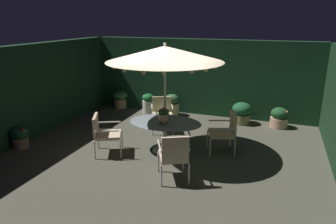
{
  "coord_description": "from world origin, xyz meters",
  "views": [
    {
      "loc": [
        2.35,
        -6.26,
        3.05
      ],
      "look_at": [
        -0.04,
        0.28,
        0.91
      ],
      "focal_mm": 32.79,
      "sensor_mm": 36.0,
      "label": 1
    }
  ],
  "objects_px": {
    "patio_chair_northeast": "(162,111)",
    "potted_plant_back_left": "(279,118)",
    "patio_dining_table": "(165,127)",
    "potted_plant_left_far": "(120,98)",
    "centerpiece_planter": "(164,115)",
    "potted_plant_left_near": "(20,137)",
    "patio_chair_north": "(226,129)",
    "potted_plant_front_corner": "(172,105)",
    "potted_plant_right_far": "(148,103)",
    "potted_plant_back_center": "(242,112)",
    "patio_chair_southeast": "(174,154)",
    "patio_chair_east": "(104,131)",
    "patio_umbrella": "(165,54)"
  },
  "relations": [
    {
      "from": "patio_chair_northeast",
      "to": "potted_plant_back_left",
      "type": "bearing_deg",
      "value": 24.29
    },
    {
      "from": "potted_plant_front_corner",
      "to": "potted_plant_right_far",
      "type": "relative_size",
      "value": 1.07
    },
    {
      "from": "patio_chair_southeast",
      "to": "potted_plant_left_near",
      "type": "distance_m",
      "value": 4.06
    },
    {
      "from": "patio_chair_northeast",
      "to": "potted_plant_right_far",
      "type": "bearing_deg",
      "value": 126.33
    },
    {
      "from": "potted_plant_left_near",
      "to": "potted_plant_right_far",
      "type": "relative_size",
      "value": 0.82
    },
    {
      "from": "centerpiece_planter",
      "to": "patio_chair_southeast",
      "type": "height_order",
      "value": "centerpiece_planter"
    },
    {
      "from": "patio_dining_table",
      "to": "potted_plant_right_far",
      "type": "distance_m",
      "value": 3.17
    },
    {
      "from": "patio_chair_northeast",
      "to": "potted_plant_right_far",
      "type": "relative_size",
      "value": 1.45
    },
    {
      "from": "patio_dining_table",
      "to": "potted_plant_back_center",
      "type": "distance_m",
      "value": 3.05
    },
    {
      "from": "patio_chair_northeast",
      "to": "potted_plant_back_center",
      "type": "distance_m",
      "value": 2.46
    },
    {
      "from": "patio_chair_north",
      "to": "patio_chair_east",
      "type": "xyz_separation_m",
      "value": [
        -2.63,
        -1.08,
        -0.0
      ]
    },
    {
      "from": "centerpiece_planter",
      "to": "patio_chair_northeast",
      "type": "xyz_separation_m",
      "value": [
        -0.6,
        1.45,
        -0.39
      ]
    },
    {
      "from": "patio_chair_northeast",
      "to": "potted_plant_back_left",
      "type": "xyz_separation_m",
      "value": [
        3.1,
        1.4,
        -0.27
      ]
    },
    {
      "from": "patio_dining_table",
      "to": "potted_plant_right_far",
      "type": "relative_size",
      "value": 2.66
    },
    {
      "from": "potted_plant_back_left",
      "to": "potted_plant_left_far",
      "type": "xyz_separation_m",
      "value": [
        -5.3,
        0.21,
        0.06
      ]
    },
    {
      "from": "patio_umbrella",
      "to": "potted_plant_back_center",
      "type": "bearing_deg",
      "value": 61.41
    },
    {
      "from": "patio_chair_southeast",
      "to": "potted_plant_back_left",
      "type": "height_order",
      "value": "patio_chair_southeast"
    },
    {
      "from": "potted_plant_back_center",
      "to": "potted_plant_left_far",
      "type": "bearing_deg",
      "value": 176.9
    },
    {
      "from": "potted_plant_back_center",
      "to": "patio_umbrella",
      "type": "bearing_deg",
      "value": -118.59
    },
    {
      "from": "patio_dining_table",
      "to": "potted_plant_left_far",
      "type": "bearing_deg",
      "value": 133.79
    },
    {
      "from": "patio_dining_table",
      "to": "patio_chair_southeast",
      "type": "bearing_deg",
      "value": -62.66
    },
    {
      "from": "potted_plant_front_corner",
      "to": "potted_plant_back_left",
      "type": "distance_m",
      "value": 3.32
    },
    {
      "from": "patio_dining_table",
      "to": "potted_plant_left_far",
      "type": "height_order",
      "value": "patio_dining_table"
    },
    {
      "from": "patio_chair_north",
      "to": "potted_plant_back_center",
      "type": "bearing_deg",
      "value": 87.26
    },
    {
      "from": "centerpiece_planter",
      "to": "potted_plant_left_near",
      "type": "bearing_deg",
      "value": -165.41
    },
    {
      "from": "patio_chair_southeast",
      "to": "potted_plant_front_corner",
      "type": "xyz_separation_m",
      "value": [
        -1.45,
        4.0,
        -0.23
      ]
    },
    {
      "from": "patio_chair_east",
      "to": "patio_umbrella",
      "type": "bearing_deg",
      "value": 25.81
    },
    {
      "from": "potted_plant_left_far",
      "to": "patio_chair_northeast",
      "type": "bearing_deg",
      "value": -36.04
    },
    {
      "from": "patio_chair_northeast",
      "to": "potted_plant_right_far",
      "type": "xyz_separation_m",
      "value": [
        -1.05,
        1.42,
        -0.23
      ]
    },
    {
      "from": "patio_umbrella",
      "to": "potted_plant_left_far",
      "type": "distance_m",
      "value": 4.46
    },
    {
      "from": "potted_plant_back_center",
      "to": "patio_chair_northeast",
      "type": "bearing_deg",
      "value": -145.86
    },
    {
      "from": "patio_chair_north",
      "to": "patio_chair_east",
      "type": "height_order",
      "value": "patio_chair_north"
    },
    {
      "from": "patio_chair_north",
      "to": "potted_plant_left_far",
      "type": "xyz_separation_m",
      "value": [
        -4.13,
        2.44,
        -0.2
      ]
    },
    {
      "from": "potted_plant_right_far",
      "to": "potted_plant_back_left",
      "type": "bearing_deg",
      "value": -0.35
    },
    {
      "from": "patio_dining_table",
      "to": "potted_plant_front_corner",
      "type": "bearing_deg",
      "value": 106.21
    },
    {
      "from": "patio_chair_east",
      "to": "potted_plant_left_near",
      "type": "height_order",
      "value": "patio_chair_east"
    },
    {
      "from": "patio_dining_table",
      "to": "potted_plant_back_left",
      "type": "relative_size",
      "value": 2.93
    },
    {
      "from": "potted_plant_front_corner",
      "to": "centerpiece_planter",
      "type": "bearing_deg",
      "value": -74.15
    },
    {
      "from": "patio_umbrella",
      "to": "potted_plant_left_near",
      "type": "distance_m",
      "value": 4.08
    },
    {
      "from": "potted_plant_back_left",
      "to": "potted_plant_back_center",
      "type": "relative_size",
      "value": 0.91
    },
    {
      "from": "potted_plant_right_far",
      "to": "potted_plant_left_far",
      "type": "height_order",
      "value": "potted_plant_right_far"
    },
    {
      "from": "centerpiece_planter",
      "to": "patio_chair_north",
      "type": "xyz_separation_m",
      "value": [
        1.32,
        0.62,
        -0.4
      ]
    },
    {
      "from": "centerpiece_planter",
      "to": "potted_plant_back_left",
      "type": "xyz_separation_m",
      "value": [
        2.5,
        2.85,
        -0.66
      ]
    },
    {
      "from": "potted_plant_front_corner",
      "to": "potted_plant_back_center",
      "type": "distance_m",
      "value": 2.25
    },
    {
      "from": "potted_plant_front_corner",
      "to": "potted_plant_left_far",
      "type": "distance_m",
      "value": 1.99
    },
    {
      "from": "potted_plant_front_corner",
      "to": "potted_plant_back_left",
      "type": "relative_size",
      "value": 1.18
    },
    {
      "from": "patio_chair_north",
      "to": "potted_plant_front_corner",
      "type": "relative_size",
      "value": 1.39
    },
    {
      "from": "patio_chair_southeast",
      "to": "potted_plant_left_far",
      "type": "distance_m",
      "value": 5.4
    },
    {
      "from": "potted_plant_back_left",
      "to": "potted_plant_left_far",
      "type": "relative_size",
      "value": 0.92
    },
    {
      "from": "potted_plant_left_near",
      "to": "potted_plant_back_left",
      "type": "distance_m",
      "value": 6.99
    }
  ]
}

